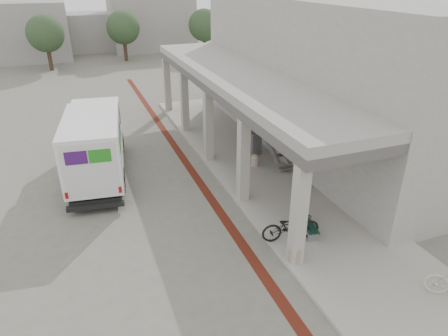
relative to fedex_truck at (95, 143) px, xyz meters
name	(u,v)px	position (x,y,z in m)	size (l,w,h in m)	color
ground	(194,218)	(2.86, -4.73, -1.53)	(120.00, 120.00, 0.00)	#615E53
bike_lane_stripe	(203,188)	(3.86, -2.73, -1.52)	(0.35, 40.00, 0.01)	#4E1A0F
sidewalk	(292,197)	(6.86, -4.73, -1.47)	(4.40, 28.00, 0.12)	#9B968B
transit_building	(302,80)	(9.69, -0.23, 1.87)	(7.60, 17.00, 7.00)	gray
distant_backdrop	(70,28)	(0.02, 31.15, 1.18)	(28.00, 10.00, 6.50)	gray
tree_left	(45,34)	(-2.14, 23.27, 1.65)	(3.20, 3.20, 4.80)	#38281C
tree_mid	(123,28)	(4.86, 25.27, 1.65)	(3.20, 3.20, 4.80)	#38281C
tree_right	(204,25)	(12.86, 24.27, 1.65)	(3.20, 3.20, 4.80)	#38281C
fedex_truck	(95,143)	(0.00, 0.00, 0.00)	(2.89, 6.93, 2.87)	black
bench	(306,223)	(6.12, -6.93, -1.14)	(0.65, 1.66, 0.38)	gray
bollard_near	(295,251)	(4.96, -8.22, -1.08)	(0.44, 0.44, 0.66)	gray
bollard_far	(255,160)	(6.64, -1.74, -1.13)	(0.37, 0.37, 0.55)	tan
utility_cabinet	(254,142)	(7.16, -0.45, -0.87)	(0.49, 0.65, 1.08)	slate
bicycle_black	(291,226)	(5.36, -7.23, -0.90)	(0.67, 1.92, 1.01)	black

